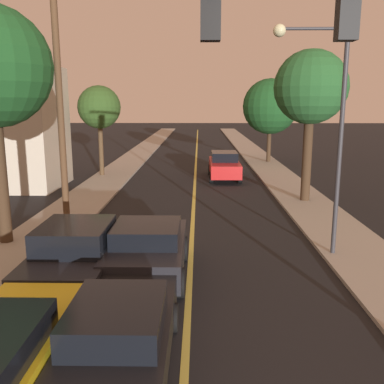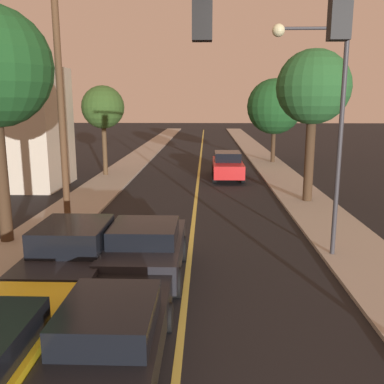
{
  "view_description": "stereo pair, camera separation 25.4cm",
  "coord_description": "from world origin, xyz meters",
  "px_view_note": "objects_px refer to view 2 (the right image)",
  "views": [
    {
      "loc": [
        0.25,
        -1.96,
        4.71
      ],
      "look_at": [
        0.0,
        12.88,
        1.6
      ],
      "focal_mm": 40.0,
      "sensor_mm": 36.0,
      "label": 1
    },
    {
      "loc": [
        0.5,
        -1.95,
        4.71
      ],
      "look_at": [
        0.0,
        12.88,
        1.6
      ],
      "focal_mm": 40.0,
      "sensor_mm": 36.0,
      "label": 2
    }
  ],
  "objects_px": {
    "traffic_signal_mast": "(362,84)",
    "tree_right_near": "(313,88)",
    "domed_building_left": "(19,117)",
    "tree_left_near": "(103,108)",
    "car_near_lane_second": "(145,248)",
    "tree_right_far": "(275,107)",
    "car_far_oncoming": "(228,165)",
    "streetlamp_right": "(324,109)",
    "car_outer_lane_second": "(76,253)",
    "car_near_lane_front": "(112,335)",
    "utility_pole_left": "(61,103)"
  },
  "relations": [
    {
      "from": "car_far_oncoming",
      "to": "streetlamp_right",
      "type": "distance_m",
      "value": 14.55
    },
    {
      "from": "tree_right_near",
      "to": "car_outer_lane_second",
      "type": "bearing_deg",
      "value": -130.96
    },
    {
      "from": "streetlamp_right",
      "to": "domed_building_left",
      "type": "relative_size",
      "value": 0.76
    },
    {
      "from": "traffic_signal_mast",
      "to": "tree_right_near",
      "type": "bearing_deg",
      "value": 79.77
    },
    {
      "from": "streetlamp_right",
      "to": "tree_left_near",
      "type": "height_order",
      "value": "streetlamp_right"
    },
    {
      "from": "car_near_lane_second",
      "to": "tree_right_far",
      "type": "height_order",
      "value": "tree_right_far"
    },
    {
      "from": "car_outer_lane_second",
      "to": "tree_right_far",
      "type": "xyz_separation_m",
      "value": [
        8.69,
        23.21,
        3.59
      ]
    },
    {
      "from": "car_near_lane_second",
      "to": "traffic_signal_mast",
      "type": "height_order",
      "value": "traffic_signal_mast"
    },
    {
      "from": "car_near_lane_second",
      "to": "utility_pole_left",
      "type": "bearing_deg",
      "value": 129.53
    },
    {
      "from": "car_far_oncoming",
      "to": "utility_pole_left",
      "type": "relative_size",
      "value": 0.56
    },
    {
      "from": "car_near_lane_front",
      "to": "domed_building_left",
      "type": "distance_m",
      "value": 19.36
    },
    {
      "from": "car_near_lane_second",
      "to": "tree_left_near",
      "type": "distance_m",
      "value": 17.34
    },
    {
      "from": "tree_right_near",
      "to": "tree_right_far",
      "type": "distance_m",
      "value": 13.72
    },
    {
      "from": "car_far_oncoming",
      "to": "domed_building_left",
      "type": "xyz_separation_m",
      "value": [
        -11.74,
        -2.93,
        3.06
      ]
    },
    {
      "from": "car_outer_lane_second",
      "to": "car_far_oncoming",
      "type": "relative_size",
      "value": 0.92
    },
    {
      "from": "car_near_lane_front",
      "to": "car_outer_lane_second",
      "type": "xyz_separation_m",
      "value": [
        -1.79,
        3.83,
        0.11
      ]
    },
    {
      "from": "streetlamp_right",
      "to": "car_outer_lane_second",
      "type": "bearing_deg",
      "value": -162.62
    },
    {
      "from": "car_near_lane_second",
      "to": "tree_right_near",
      "type": "bearing_deg",
      "value": 54.56
    },
    {
      "from": "car_near_lane_second",
      "to": "traffic_signal_mast",
      "type": "xyz_separation_m",
      "value": [
        4.14,
        -3.87,
        4.18
      ]
    },
    {
      "from": "streetlamp_right",
      "to": "car_near_lane_front",
      "type": "bearing_deg",
      "value": -130.14
    },
    {
      "from": "car_far_oncoming",
      "to": "traffic_signal_mast",
      "type": "relative_size",
      "value": 0.71
    },
    {
      "from": "tree_right_near",
      "to": "domed_building_left",
      "type": "xyz_separation_m",
      "value": [
        -15.24,
        3.61,
        -1.43
      ]
    },
    {
      "from": "traffic_signal_mast",
      "to": "utility_pole_left",
      "type": "xyz_separation_m",
      "value": [
        -7.68,
        8.15,
        -0.31
      ]
    },
    {
      "from": "car_near_lane_second",
      "to": "car_outer_lane_second",
      "type": "bearing_deg",
      "value": -166.67
    },
    {
      "from": "car_outer_lane_second",
      "to": "domed_building_left",
      "type": "height_order",
      "value": "domed_building_left"
    },
    {
      "from": "traffic_signal_mast",
      "to": "utility_pole_left",
      "type": "height_order",
      "value": "utility_pole_left"
    },
    {
      "from": "car_outer_lane_second",
      "to": "tree_right_far",
      "type": "relative_size",
      "value": 0.7
    },
    {
      "from": "streetlamp_right",
      "to": "tree_left_near",
      "type": "distance_m",
      "value": 17.6
    },
    {
      "from": "domed_building_left",
      "to": "tree_left_near",
      "type": "bearing_deg",
      "value": 42.43
    },
    {
      "from": "tree_right_near",
      "to": "tree_right_far",
      "type": "relative_size",
      "value": 1.09
    },
    {
      "from": "tree_right_far",
      "to": "car_outer_lane_second",
      "type": "bearing_deg",
      "value": -110.51
    },
    {
      "from": "streetlamp_right",
      "to": "tree_right_near",
      "type": "height_order",
      "value": "tree_right_near"
    },
    {
      "from": "car_near_lane_front",
      "to": "tree_left_near",
      "type": "relative_size",
      "value": 0.79
    },
    {
      "from": "tree_left_near",
      "to": "domed_building_left",
      "type": "distance_m",
      "value": 5.25
    },
    {
      "from": "car_outer_lane_second",
      "to": "tree_right_far",
      "type": "height_order",
      "value": "tree_right_far"
    },
    {
      "from": "tree_right_near",
      "to": "domed_building_left",
      "type": "bearing_deg",
      "value": 166.69
    },
    {
      "from": "utility_pole_left",
      "to": "tree_right_far",
      "type": "xyz_separation_m",
      "value": [
        10.43,
        18.51,
        -0.28
      ]
    },
    {
      "from": "car_far_oncoming",
      "to": "car_near_lane_second",
      "type": "bearing_deg",
      "value": 79.22
    },
    {
      "from": "car_near_lane_second",
      "to": "utility_pole_left",
      "type": "relative_size",
      "value": 0.46
    },
    {
      "from": "streetlamp_right",
      "to": "utility_pole_left",
      "type": "distance_m",
      "value": 8.95
    },
    {
      "from": "car_near_lane_second",
      "to": "streetlamp_right",
      "type": "xyz_separation_m",
      "value": [
        5.03,
        1.71,
        3.71
      ]
    },
    {
      "from": "traffic_signal_mast",
      "to": "tree_right_near",
      "type": "relative_size",
      "value": 0.98
    },
    {
      "from": "domed_building_left",
      "to": "car_outer_lane_second",
      "type": "bearing_deg",
      "value": -62.05
    },
    {
      "from": "car_far_oncoming",
      "to": "streetlamp_right",
      "type": "height_order",
      "value": "streetlamp_right"
    },
    {
      "from": "car_near_lane_front",
      "to": "tree_right_far",
      "type": "height_order",
      "value": "tree_right_far"
    },
    {
      "from": "car_near_lane_second",
      "to": "tree_right_far",
      "type": "bearing_deg",
      "value": 73.18
    },
    {
      "from": "car_outer_lane_second",
      "to": "tree_right_near",
      "type": "xyz_separation_m",
      "value": [
        8.27,
        9.53,
        4.52
      ]
    },
    {
      "from": "tree_right_near",
      "to": "domed_building_left",
      "type": "relative_size",
      "value": 0.78
    },
    {
      "from": "car_far_oncoming",
      "to": "utility_pole_left",
      "type": "height_order",
      "value": "utility_pole_left"
    },
    {
      "from": "car_far_oncoming",
      "to": "tree_right_near",
      "type": "relative_size",
      "value": 0.7
    }
  ]
}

